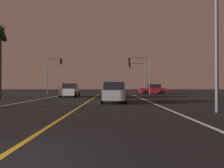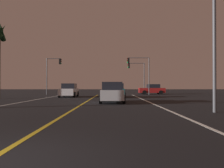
% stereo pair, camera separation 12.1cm
% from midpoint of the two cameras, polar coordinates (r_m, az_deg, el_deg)
% --- Properties ---
extents(lane_edge_right, '(0.16, 38.63, 0.01)m').
position_cam_midpoint_polar(lane_edge_right, '(17.58, 10.80, -4.95)').
color(lane_edge_right, silver).
rests_on(lane_edge_right, ground).
extents(lane_edge_left, '(0.16, 38.63, 0.01)m').
position_cam_midpoint_polar(lane_edge_left, '(18.88, -23.70, -4.61)').
color(lane_edge_left, silver).
rests_on(lane_edge_left, ground).
extents(lane_center_divider, '(0.16, 38.63, 0.01)m').
position_cam_midpoint_polar(lane_center_divider, '(17.42, -7.09, -5.00)').
color(lane_center_divider, gold).
rests_on(lane_center_divider, ground).
extents(car_ahead_far, '(2.02, 4.30, 1.70)m').
position_cam_midpoint_polar(car_ahead_far, '(28.02, 1.39, -1.64)').
color(car_ahead_far, black).
rests_on(car_ahead_far, ground).
extents(car_oncoming, '(2.02, 4.30, 1.70)m').
position_cam_midpoint_polar(car_oncoming, '(29.72, -10.22, -1.57)').
color(car_oncoming, black).
rests_on(car_oncoming, ground).
extents(car_crossing_side, '(4.30, 2.02, 1.70)m').
position_cam_midpoint_polar(car_crossing_side, '(39.71, 10.03, -1.31)').
color(car_crossing_side, black).
rests_on(car_crossing_side, ground).
extents(car_lead_same_lane, '(2.02, 4.30, 1.70)m').
position_cam_midpoint_polar(car_lead_same_lane, '(19.27, 0.39, -2.14)').
color(car_lead_same_lane, black).
rests_on(car_lead_same_lane, ground).
extents(traffic_light_near_right, '(3.60, 0.36, 5.94)m').
position_cam_midpoint_polar(traffic_light_near_right, '(37.42, 6.83, 4.14)').
color(traffic_light_near_right, '#4C4C51').
rests_on(traffic_light_near_right, ground).
extents(traffic_light_near_left, '(2.44, 0.36, 5.82)m').
position_cam_midpoint_polar(traffic_light_near_left, '(38.29, -13.89, 3.81)').
color(traffic_light_near_left, '#4C4C51').
rests_on(traffic_light_near_left, ground).
extents(traffic_light_far_right, '(3.12, 0.36, 5.62)m').
position_cam_midpoint_polar(traffic_light_far_right, '(42.87, 6.25, 3.21)').
color(traffic_light_far_right, '#4C4C51').
rests_on(traffic_light_far_right, ground).
extents(street_lamp_right_near, '(2.64, 0.44, 7.94)m').
position_cam_midpoint_polar(street_lamp_right_near, '(13.49, 21.69, 15.50)').
color(street_lamp_right_near, '#4C4C51').
rests_on(street_lamp_right_near, ground).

